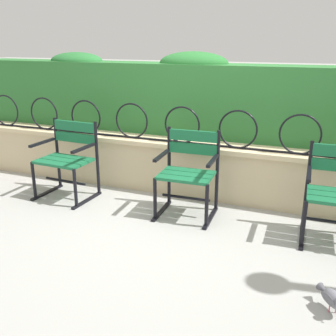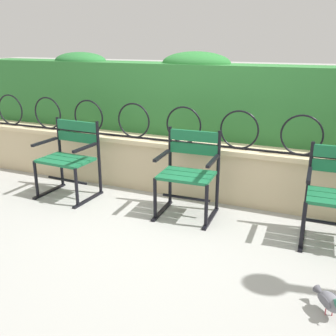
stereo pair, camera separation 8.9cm
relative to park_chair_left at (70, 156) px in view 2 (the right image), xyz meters
name	(u,v)px [view 2 (the right image)]	position (x,y,z in m)	size (l,w,h in m)	color
ground_plane	(165,223)	(1.30, -0.28, -0.47)	(60.00, 60.00, 0.00)	#9E9E99
stone_wall	(195,168)	(1.30, 0.59, -0.15)	(6.70, 0.41, 0.62)	#C6B289
iron_arch_fence	(185,127)	(1.20, 0.52, 0.34)	(6.17, 0.02, 0.42)	black
hedge_row	(207,97)	(1.29, 1.02, 0.61)	(6.56, 0.51, 0.99)	#2D7033
park_chair_left	(70,156)	(0.00, 0.00, 0.00)	(0.64, 0.55, 0.87)	#19663D
park_chair_centre	(189,171)	(1.43, 0.05, 0.00)	(0.59, 0.54, 0.87)	#19663D
pigeon_far_side	(330,300)	(2.85, -1.10, -0.35)	(0.21, 0.25, 0.22)	slate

